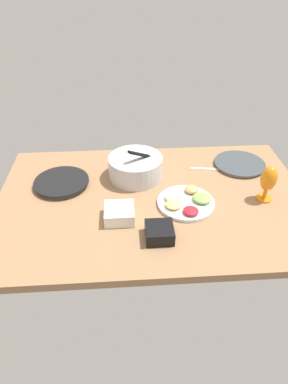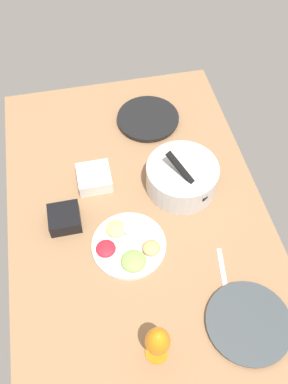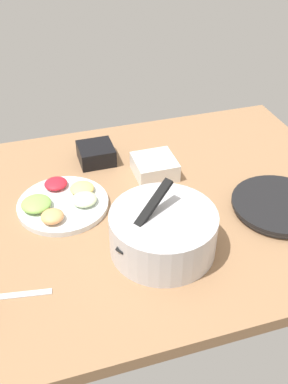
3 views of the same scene
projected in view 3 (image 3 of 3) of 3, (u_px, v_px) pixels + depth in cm
name	position (u px, v px, depth cm)	size (l,w,h in cm)	color
ground_plane	(117.00, 214.00, 142.63)	(160.00, 104.00, 4.00)	#99704C
dinner_plate_left	(279.00, 206.00, 140.42)	(29.38, 29.38, 3.00)	#4C4C51
mixing_bowl	(163.00, 231.00, 123.62)	(29.64, 29.64, 19.53)	silver
fruit_platter	(62.00, 202.00, 141.47)	(28.60, 28.60, 5.01)	silver
square_bowl_black	(97.00, 153.00, 161.64)	(12.31, 12.31, 6.24)	black
square_bowl_white	(155.00, 166.00, 154.81)	(13.89, 13.89, 6.24)	white
fork_by_right_plate	(16.00, 295.00, 113.85)	(18.00, 1.80, 0.60)	silver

